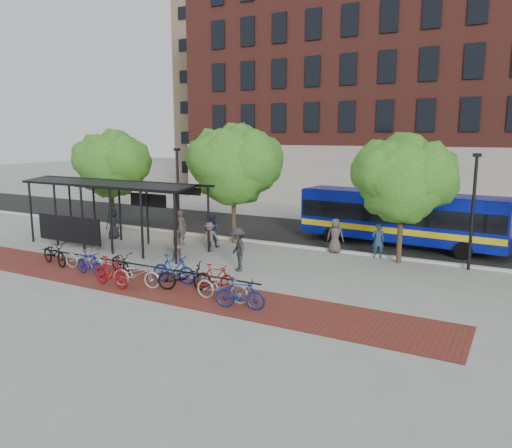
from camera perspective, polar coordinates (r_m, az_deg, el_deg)
The scene contains 32 objects.
ground at distance 23.38m, azimuth -0.45°, elevation -4.45°, with size 160.00×160.00×0.00m, color #9E9E99.
asphalt_street at distance 30.43m, azimuth 6.93°, elevation -1.06°, with size 160.00×8.00×0.01m, color black.
curb at distance 26.83m, azimuth 3.73°, elevation -2.42°, with size 160.00×0.25×0.12m, color #B7B7B2.
brick_strip at distance 20.56m, azimuth -12.29°, elevation -6.76°, with size 24.00×3.00×0.01m, color maroon.
bike_rack_rail at distance 22.03m, azimuth -13.31°, elevation -5.66°, with size 12.00×0.05×0.95m, color black.
building_tower at distance 66.19m, azimuth 4.63°, elevation 18.10°, with size 22.00×22.00×30.00m, color #7A664C.
bus_shelter at distance 27.34m, azimuth -16.04°, elevation 3.69°, with size 10.60×3.07×3.60m.
tree_a at distance 32.60m, azimuth -16.15°, elevation 6.87°, with size 4.90×4.00×6.18m.
tree_b at distance 27.01m, azimuth -2.38°, elevation 7.11°, with size 5.15×4.20×6.47m.
tree_c at distance 23.68m, azimuth 16.68°, elevation 5.27°, with size 4.66×3.80×5.92m.
lamp_post_left at distance 29.67m, azimuth -8.90°, elevation 3.96°, with size 0.35×0.20×5.12m.
lamp_post_right at distance 23.63m, azimuth 23.55°, elevation 1.64°, with size 0.35×0.20×5.12m.
bus at distance 27.55m, azimuth 16.23°, elevation 0.93°, with size 10.92×3.29×2.90m.
bike_0 at distance 24.70m, azimuth -22.03°, elevation -3.10°, with size 0.73×2.10×1.10m, color black.
bike_2 at distance 23.45m, azimuth -19.09°, elevation -3.68°, with size 0.69×1.97×1.04m, color #9B9B9D.
bike_3 at distance 22.38m, azimuth -18.49°, elevation -4.28°, with size 0.49×1.74×1.05m, color navy.
bike_4 at distance 22.21m, azimuth -15.20°, elevation -4.30°, with size 0.65×1.87×0.98m, color black.
bike_5 at distance 20.46m, azimuth -16.26°, elevation -5.28°, with size 0.56×2.00×1.20m, color #9E0E14.
bike_6 at distance 20.17m, azimuth -13.49°, elevation -5.58°, with size 0.70×2.02×1.06m, color #ACADAF.
bike_7 at distance 20.39m, azimuth -9.37°, elevation -5.11°, with size 0.55×1.94×1.16m, color navy.
bike_8 at distance 19.42m, azimuth -8.16°, elevation -5.94°, with size 0.74×2.11×1.11m, color black.
bike_9 at distance 19.39m, azimuth -4.62°, elevation -6.06°, with size 0.47×1.66×1.00m, color maroon.
bike_10 at distance 18.04m, azimuth -3.88°, elevation -7.12°, with size 0.74×2.12×1.11m, color #9E9EA0.
bike_11 at distance 17.26m, azimuth -1.81°, elevation -7.97°, with size 0.51×1.79×1.08m, color navy.
pedestrian_0 at distance 29.72m, azimuth -16.02°, elevation 0.06°, with size 0.86×0.56×1.77m, color black.
pedestrian_1 at distance 27.52m, azimuth -8.56°, elevation -0.32°, with size 0.68×0.45×1.88m, color #413A34.
pedestrian_2 at distance 26.57m, azimuth -5.06°, elevation -0.78°, with size 0.84×0.66×1.74m, color #1C2841.
pedestrian_3 at distance 25.47m, azimuth -5.32°, elevation -1.48°, with size 1.00×0.57×1.55m, color brown.
pedestrian_6 at distance 25.48m, azimuth 9.05°, elevation -1.33°, with size 0.86×0.56×1.75m, color #483E3A.
pedestrian_7 at distance 24.85m, azimuth 13.77°, elevation -1.86°, with size 0.62×0.40×1.69m, color #21394F.
pedestrian_8 at distance 23.69m, azimuth -8.94°, elevation -2.49°, with size 0.74×0.58×1.53m, color brown.
pedestrian_9 at distance 21.82m, azimuth -2.08°, elevation -2.91°, with size 1.25×0.72×1.94m, color #262626.
Camera 1 is at (11.06, -19.73, 5.94)m, focal length 35.00 mm.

